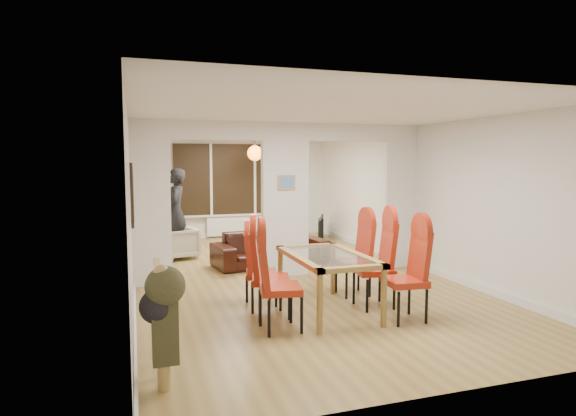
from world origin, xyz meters
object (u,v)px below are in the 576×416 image
dining_chair_lb (270,272)px  bowl (280,240)px  dining_chair_rc (353,257)px  dining_chair_lc (261,268)px  sofa (271,248)px  television (318,228)px  person (176,212)px  bottle (270,235)px  armchair (178,243)px  dining_chair_ra (405,274)px  dining_chair_la (280,281)px  coffee_table (277,246)px  dining_table (327,283)px  dining_chair_rb (374,263)px

dining_chair_lb → bowl: bearing=86.2°
dining_chair_rc → dining_chair_lb: bearing=-158.9°
dining_chair_lc → bowl: (1.45, 3.86, -0.28)m
sofa → television: bearing=43.8°
sofa → bowl: bearing=57.7°
person → bottle: (2.03, 0.07, -0.57)m
armchair → dining_chair_ra: bearing=10.8°
bowl → television: bearing=39.9°
dining_chair_lb → armchair: size_ratio=1.66×
dining_chair_lb → bowl: (1.47, 4.39, -0.34)m
dining_chair_la → coffee_table: size_ratio=1.29×
dining_chair_ra → person: size_ratio=0.64×
dining_table → coffee_table: 4.44m
person → bottle: bearing=101.1°
dining_chair_la → dining_chair_lc: (0.04, 1.03, -0.07)m
dining_chair_lb → sofa: 3.12m
bottle → television: bearing=33.1°
sofa → television: 3.18m
sofa → person: bearing=130.3°
bowl → coffee_table: bearing=-172.5°
dining_chair_rc → bowl: bearing=87.3°
dining_chair_ra → dining_chair_rc: size_ratio=1.03×
bowl → dining_chair_rb: bearing=-90.5°
bottle → dining_chair_rc: bearing=-87.4°
dining_chair_la → dining_chair_rc: 1.82m
coffee_table → dining_chair_rb: bearing=-89.3°
dining_table → dining_chair_lb: (-0.76, 0.02, 0.19)m
bowl → dining_chair_rc: bearing=-90.7°
sofa → bottle: bearing=66.7°
dining_chair_rc → person: 4.42m
dining_chair_rb → bowl: size_ratio=5.99×
dining_chair_lc → bottle: (1.23, 3.96, -0.17)m
dining_chair_rc → television: bearing=72.3°
dining_chair_rb → armchair: 4.69m
dining_chair_lc → dining_chair_ra: (1.51, -1.16, 0.07)m
dining_chair_rc → armchair: dining_chair_rc is taller
dining_chair_rb → armchair: dining_chair_rb is taller
dining_table → sofa: 3.01m
dining_chair_rc → person: (-2.20, 3.81, 0.34)m
armchair → bowl: (2.24, 0.28, -0.08)m
dining_chair_rc → dining_chair_rb: bearing=-91.4°
dining_chair_la → person: size_ratio=0.64×
dining_chair_ra → person: bearing=120.0°
dining_chair_lc → sofa: bearing=83.8°
sofa → bottle: sofa is taller
dining_chair_rb → dining_chair_rc: dining_chair_rb is taller
bottle → armchair: bearing=-169.4°
dining_table → person: 4.73m
dining_table → coffee_table: bearing=82.0°
dining_chair_ra → sofa: size_ratio=0.53×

